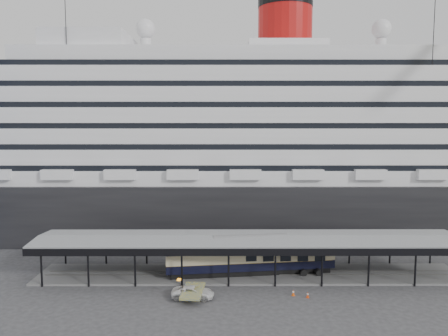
{
  "coord_description": "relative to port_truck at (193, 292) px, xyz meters",
  "views": [
    {
      "loc": [
        -3.6,
        -51.4,
        20.07
      ],
      "look_at": [
        -3.43,
        8.0,
        14.04
      ],
      "focal_mm": 35.0,
      "sensor_mm": 36.0,
      "label": 1
    }
  ],
  "objects": [
    {
      "name": "ground",
      "position": [
        7.06,
        2.77,
        -0.68
      ],
      "size": [
        200.0,
        200.0,
        0.0
      ],
      "primitive_type": "plane",
      "color": "#333335",
      "rests_on": "ground"
    },
    {
      "name": "cruise_ship",
      "position": [
        7.11,
        34.77,
        17.67
      ],
      "size": [
        130.0,
        30.0,
        43.9
      ],
      "color": "black",
      "rests_on": "ground"
    },
    {
      "name": "platform_canopy",
      "position": [
        7.06,
        7.77,
        1.68
      ],
      "size": [
        56.0,
        9.18,
        5.3
      ],
      "color": "slate",
      "rests_on": "ground"
    },
    {
      "name": "port_truck",
      "position": [
        0.0,
        0.0,
        0.0
      ],
      "size": [
        5.07,
        2.64,
        1.36
      ],
      "primitive_type": "imported",
      "rotation": [
        0.0,
        0.0,
        1.49
      ],
      "color": "silver",
      "rests_on": "ground"
    },
    {
      "name": "pullman_carriage",
      "position": [
        7.14,
        7.77,
        1.98
      ],
      "size": [
        22.5,
        5.61,
        21.91
      ],
      "rotation": [
        0.0,
        0.0,
        0.12
      ],
      "color": "black",
      "rests_on": "ground"
    },
    {
      "name": "traffic_cone_left",
      "position": [
        1.46,
        -0.26,
        -0.28
      ],
      "size": [
        0.52,
        0.52,
        0.8
      ],
      "rotation": [
        0.0,
        0.0,
        0.29
      ],
      "color": "#EE3A0D",
      "rests_on": "ground"
    },
    {
      "name": "traffic_cone_mid",
      "position": [
        11.73,
        0.73,
        -0.32
      ],
      "size": [
        0.48,
        0.48,
        0.73
      ],
      "rotation": [
        0.0,
        0.0,
        0.34
      ],
      "color": "#E2520C",
      "rests_on": "ground"
    },
    {
      "name": "traffic_cone_right",
      "position": [
        13.3,
        0.11,
        -0.34
      ],
      "size": [
        0.45,
        0.45,
        0.69
      ],
      "rotation": [
        0.0,
        0.0,
        -0.34
      ],
      "color": "red",
      "rests_on": "ground"
    }
  ]
}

